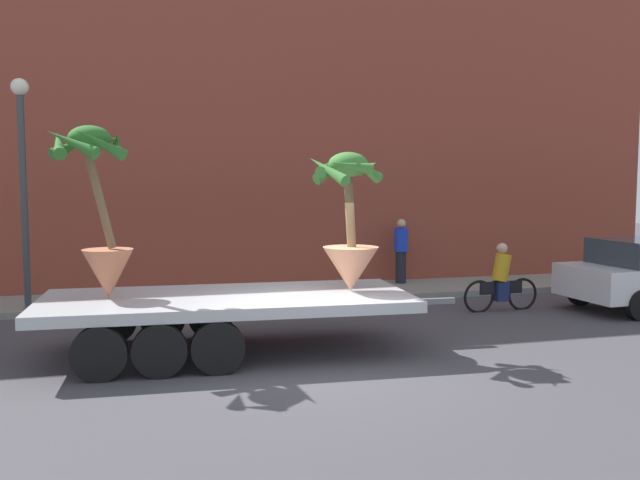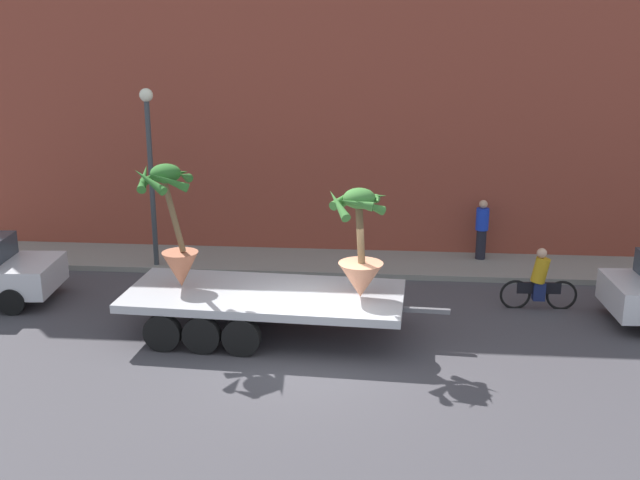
# 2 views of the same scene
# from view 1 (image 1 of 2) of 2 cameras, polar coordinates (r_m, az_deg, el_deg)

# --- Properties ---
(ground_plane) EXTENTS (60.00, 60.00, 0.00)m
(ground_plane) POSITION_cam_1_polar(r_m,az_deg,el_deg) (10.61, -0.68, -10.66)
(ground_plane) COLOR #423F44
(sidewalk) EXTENTS (24.00, 2.20, 0.15)m
(sidewalk) POSITION_cam_1_polar(r_m,az_deg,el_deg) (16.43, -6.03, -4.76)
(sidewalk) COLOR gray
(sidewalk) RESTS_ON ground
(building_facade) EXTENTS (24.00, 1.20, 8.98)m
(building_facade) POSITION_cam_1_polar(r_m,az_deg,el_deg) (17.94, -7.04, 10.21)
(building_facade) COLOR brown
(building_facade) RESTS_ON ground
(flatbed_trailer) EXTENTS (7.10, 2.87, 0.98)m
(flatbed_trailer) POSITION_cam_1_polar(r_m,az_deg,el_deg) (11.28, -9.06, -5.72)
(flatbed_trailer) COLOR #B7BABF
(flatbed_trailer) RESTS_ON ground
(potted_palm_rear) EXTENTS (1.32, 1.43, 2.76)m
(potted_palm_rear) POSITION_cam_1_polar(r_m,az_deg,el_deg) (11.22, -18.21, 1.82)
(potted_palm_rear) COLOR #B26647
(potted_palm_rear) RESTS_ON flatbed_trailer
(potted_palm_middle) EXTENTS (1.36, 1.34, 2.38)m
(potted_palm_middle) POSITION_cam_1_polar(r_m,az_deg,el_deg) (11.46, 2.49, 0.83)
(potted_palm_middle) COLOR tan
(potted_palm_middle) RESTS_ON flatbed_trailer
(cyclist) EXTENTS (1.84, 0.36, 1.54)m
(cyclist) POSITION_cam_1_polar(r_m,az_deg,el_deg) (15.35, 15.14, -3.37)
(cyclist) COLOR black
(cyclist) RESTS_ON ground
(pedestrian_near_gate) EXTENTS (0.36, 0.36, 1.71)m
(pedestrian_near_gate) POSITION_cam_1_polar(r_m,az_deg,el_deg) (17.93, 6.90, -0.83)
(pedestrian_near_gate) COLOR black
(pedestrian_near_gate) RESTS_ON sidewalk
(street_lamp) EXTENTS (0.36, 0.36, 4.83)m
(street_lamp) POSITION_cam_1_polar(r_m,az_deg,el_deg) (15.36, -23.95, 5.97)
(street_lamp) COLOR #383D42
(street_lamp) RESTS_ON sidewalk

